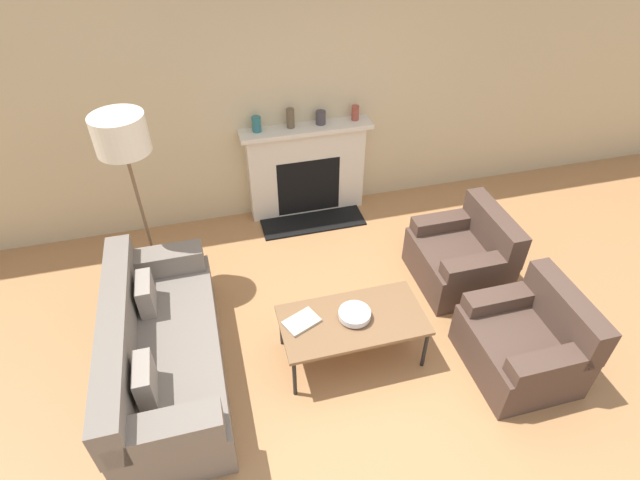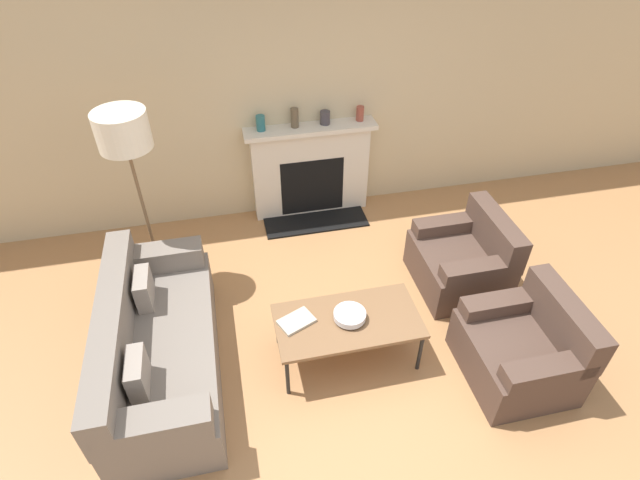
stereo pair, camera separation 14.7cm
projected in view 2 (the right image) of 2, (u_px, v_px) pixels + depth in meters
ground_plane at (385, 378)px, 4.13m from camera, size 18.00×18.00×0.00m
wall_back at (318, 87)px, 5.18m from camera, size 18.00×0.06×2.90m
fireplace at (311, 171)px, 5.64m from camera, size 1.43×0.59×1.09m
couch at (157, 347)px, 3.99m from camera, size 0.82×1.91×0.80m
armchair_near at (523, 349)px, 4.00m from camera, size 0.78×0.86×0.77m
armchair_far at (464, 260)px, 4.83m from camera, size 0.78×0.86×0.77m
coffee_table at (348, 322)px, 4.05m from camera, size 1.18×0.61×0.45m
bowl at (350, 315)px, 4.00m from camera, size 0.26×0.26×0.07m
book at (296, 321)px, 4.00m from camera, size 0.33×0.28×0.02m
floor_lamp at (126, 142)px, 4.09m from camera, size 0.44×0.44×1.80m
mantel_vase_left at (261, 123)px, 5.16m from camera, size 0.09×0.09×0.16m
mantel_vase_center_left at (295, 118)px, 5.20m from camera, size 0.08×0.08×0.21m
mantel_vase_center_right at (325, 118)px, 5.28m from camera, size 0.11×0.11×0.14m
mantel_vase_right at (360, 114)px, 5.34m from camera, size 0.08×0.08×0.16m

